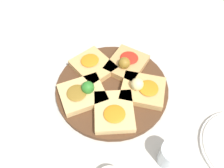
# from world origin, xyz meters

# --- Properties ---
(ground_plane) EXTENTS (3.00, 3.00, 0.00)m
(ground_plane) POSITION_xyz_m (0.00, 0.00, 0.00)
(ground_plane) COLOR beige
(serving_board) EXTENTS (0.40, 0.40, 0.02)m
(serving_board) POSITION_xyz_m (0.00, 0.00, 0.01)
(serving_board) COLOR #51331E
(serving_board) RESTS_ON ground_plane
(focaccia_slice_0) EXTENTS (0.18, 0.19, 0.03)m
(focaccia_slice_0) POSITION_xyz_m (-0.05, 0.10, 0.03)
(focaccia_slice_0) COLOR #DBB775
(focaccia_slice_0) RESTS_ON serving_board
(focaccia_slice_1) EXTENTS (0.17, 0.15, 0.06)m
(focaccia_slice_1) POSITION_xyz_m (-0.10, -0.02, 0.04)
(focaccia_slice_1) COLOR tan
(focaccia_slice_1) RESTS_ON serving_board
(focaccia_slice_2) EXTENTS (0.13, 0.15, 0.06)m
(focaccia_slice_2) POSITION_xyz_m (-0.01, -0.11, 0.04)
(focaccia_slice_2) COLOR tan
(focaccia_slice_2) RESTS_ON serving_board
(focaccia_slice_3) EXTENTS (0.18, 0.17, 0.03)m
(focaccia_slice_3) POSITION_xyz_m (0.10, -0.04, 0.03)
(focaccia_slice_3) COLOR tan
(focaccia_slice_3) RESTS_ON serving_board
(focaccia_slice_4) EXTENTS (0.19, 0.19, 0.06)m
(focaccia_slice_4) POSITION_xyz_m (0.07, 0.08, 0.04)
(focaccia_slice_4) COLOR #DBB775
(focaccia_slice_4) RESTS_ON serving_board
(water_glass) EXTENTS (0.07, 0.07, 0.08)m
(water_glass) POSITION_xyz_m (-0.26, 0.15, 0.04)
(water_glass) COLOR silver
(water_glass) RESTS_ON ground_plane
(napkin_stack) EXTENTS (0.13, 0.12, 0.01)m
(napkin_stack) POSITION_xyz_m (0.31, -0.20, 0.00)
(napkin_stack) COLOR white
(napkin_stack) RESTS_ON ground_plane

